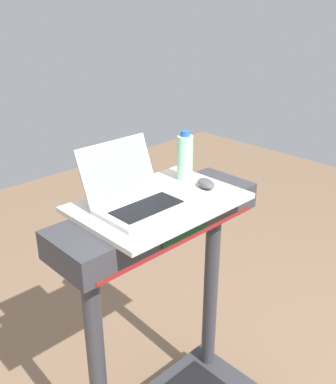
{
  "coord_description": "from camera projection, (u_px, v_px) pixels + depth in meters",
  "views": [
    {
      "loc": [
        -1.03,
        -0.42,
        1.9
      ],
      "look_at": [
        0.0,
        0.65,
        1.25
      ],
      "focal_mm": 40.68,
      "sensor_mm": 36.0,
      "label": 1
    }
  ],
  "objects": [
    {
      "name": "desk_board",
      "position": [
        159.0,
        202.0,
        1.68
      ],
      "size": [
        0.64,
        0.44,
        0.02
      ],
      "primitive_type": "cube",
      "color": "beige",
      "rests_on": "treadmill_base"
    },
    {
      "name": "laptop",
      "position": [
        135.0,
        195.0,
        1.61
      ],
      "size": [
        0.32,
        0.3,
        0.22
      ],
      "rotation": [
        0.0,
        0.0,
        -0.04
      ],
      "color": "#B7B7BC",
      "rests_on": "desk_board"
    },
    {
      "name": "computer_mouse",
      "position": [
        206.0,
        183.0,
        1.78
      ],
      "size": [
        0.09,
        0.11,
        0.03
      ],
      "primitive_type": "ellipsoid",
      "rotation": [
        0.0,
        0.0,
        -0.36
      ],
      "color": "#4C4C51",
      "rests_on": "desk_board"
    },
    {
      "name": "water_bottle",
      "position": [
        185.0,
        157.0,
        1.84
      ],
      "size": [
        0.07,
        0.07,
        0.21
      ],
      "color": "#9EDBB2",
      "rests_on": "desk_board"
    }
  ]
}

